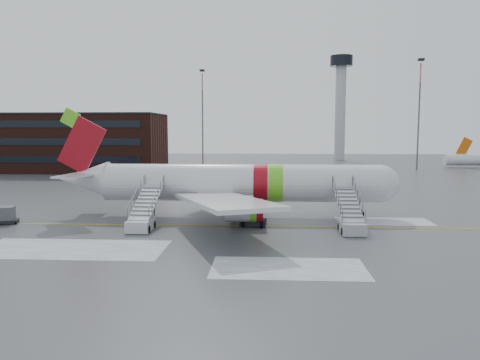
# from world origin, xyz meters

# --- Properties ---
(ground) EXTENTS (260.00, 260.00, 0.00)m
(ground) POSITION_xyz_m (0.00, 0.00, 0.00)
(ground) COLOR #494C4F
(ground) RESTS_ON ground
(airliner) EXTENTS (35.03, 32.97, 11.18)m
(airliner) POSITION_xyz_m (5.03, 3.89, 3.42)
(airliner) COLOR silver
(airliner) RESTS_ON ground
(airstair_fwd) EXTENTS (2.05, 7.70, 3.48)m
(airstair_fwd) POSITION_xyz_m (15.94, -2.64, 1.06)
(airstair_fwd) COLOR #A0A2A7
(airstair_fwd) RESTS_ON ground
(airstair_aft) EXTENTS (2.05, 7.70, 3.48)m
(airstair_aft) POSITION_xyz_m (-2.52, -2.64, 1.06)
(airstair_aft) COLOR silver
(airstair_aft) RESTS_ON ground
(pushback_tug) EXTENTS (2.51, 1.99, 1.36)m
(pushback_tug) POSITION_xyz_m (7.22, -0.99, 0.60)
(pushback_tug) COLOR black
(pushback_tug) RESTS_ON ground
(uld_container) EXTENTS (2.36, 2.02, 1.64)m
(uld_container) POSITION_xyz_m (-16.13, -1.01, 0.76)
(uld_container) COLOR black
(uld_container) RESTS_ON ground
(terminal_building) EXTENTS (62.00, 16.11, 12.30)m
(terminal_building) POSITION_xyz_m (-45.00, 54.98, 6.20)
(terminal_building) COLOR #3F1E16
(terminal_building) RESTS_ON ground
(control_tower) EXTENTS (6.40, 6.40, 30.00)m
(control_tower) POSITION_xyz_m (30.00, 95.00, 18.75)
(control_tower) COLOR #B2B5BA
(control_tower) RESTS_ON ground
(light_mast_far_ne) EXTENTS (1.20, 1.20, 24.25)m
(light_mast_far_ne) POSITION_xyz_m (42.00, 62.00, 13.84)
(light_mast_far_ne) COLOR #595B60
(light_mast_far_ne) RESTS_ON ground
(light_mast_far_n) EXTENTS (1.20, 1.20, 24.25)m
(light_mast_far_n) POSITION_xyz_m (-8.00, 78.00, 13.84)
(light_mast_far_n) COLOR #595B60
(light_mast_far_n) RESTS_ON ground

